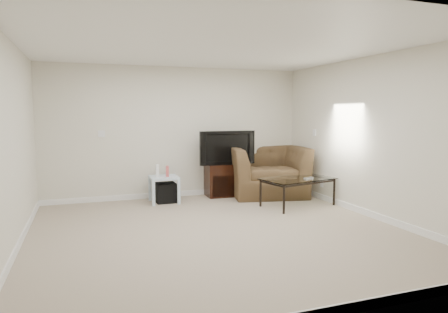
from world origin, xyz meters
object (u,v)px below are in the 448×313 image
object	(u,v)px
subwoofer	(166,193)
coffee_table	(298,192)
tv_stand	(225,179)
television	(225,147)
side_table	(164,189)
recliner	(267,163)

from	to	relation	value
subwoofer	coffee_table	xyz separation A→B (m)	(2.13, -1.07, 0.07)
tv_stand	television	size ratio (longest dim) A/B	0.72
television	subwoofer	bearing A→B (deg)	-174.55
television	subwoofer	world-z (taller)	television
side_table	recliner	size ratio (longest dim) A/B	0.34
side_table	coffee_table	distance (m)	2.40
side_table	television	bearing A→B (deg)	8.97
coffee_table	television	bearing A→B (deg)	125.82
tv_stand	coffee_table	bearing A→B (deg)	-52.89
television	tv_stand	bearing A→B (deg)	85.15
tv_stand	subwoofer	world-z (taller)	tv_stand
tv_stand	side_table	bearing A→B (deg)	-167.64
tv_stand	television	world-z (taller)	television
television	recliner	bearing A→B (deg)	-16.56
subwoofer	recliner	distance (m)	2.09
tv_stand	television	xyz separation A→B (m)	(-0.00, -0.03, 0.64)
tv_stand	side_table	world-z (taller)	tv_stand
side_table	coffee_table	xyz separation A→B (m)	(2.16, -1.05, 0.00)
tv_stand	coffee_table	xyz separation A→B (m)	(0.90, -1.28, -0.07)
tv_stand	recliner	size ratio (longest dim) A/B	0.51
television	recliner	size ratio (longest dim) A/B	0.71
side_table	subwoofer	bearing A→B (deg)	32.61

